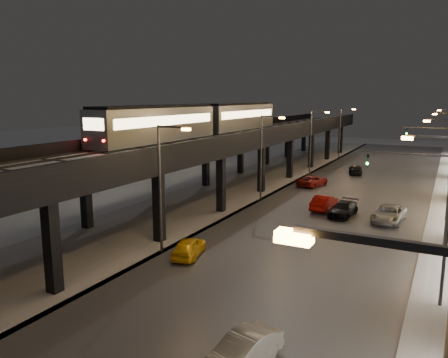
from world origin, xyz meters
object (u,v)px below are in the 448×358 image
at_px(car_near_white, 324,203).
at_px(car_mid_silver, 313,181).
at_px(car_mid_dark, 355,170).
at_px(car_onc_dark, 389,214).
at_px(subway_train, 205,119).
at_px(car_taxi, 189,248).
at_px(car_onc_silver, 242,353).
at_px(car_onc_white, 343,210).

height_order(car_near_white, car_mid_silver, car_near_white).
bearing_deg(car_mid_dark, car_onc_dark, 95.55).
distance_m(subway_train, car_mid_silver, 15.32).
distance_m(car_near_white, car_mid_silver, 11.68).
bearing_deg(car_mid_dark, car_taxi, 72.63).
xyz_separation_m(car_taxi, car_onc_silver, (8.55, -9.64, 0.00)).
height_order(car_onc_silver, car_onc_dark, car_onc_dark).
bearing_deg(car_mid_silver, car_mid_dark, -93.34).
distance_m(car_taxi, car_mid_dark, 38.95).
bearing_deg(car_near_white, car_mid_silver, -65.73).
distance_m(car_near_white, car_onc_dark, 6.27).
distance_m(subway_train, car_near_white, 17.00).
height_order(car_near_white, car_onc_white, car_near_white).
height_order(car_mid_silver, car_onc_white, car_mid_silver).
relative_size(car_near_white, car_onc_dark, 0.87).
bearing_deg(car_onc_silver, car_onc_white, 106.06).
xyz_separation_m(car_onc_silver, car_onc_white, (-1.47, 25.03, -0.02)).
distance_m(car_taxi, car_onc_silver, 12.89).
xyz_separation_m(subway_train, car_taxi, (9.96, -19.65, -7.67)).
bearing_deg(car_onc_white, subway_train, 170.84).
distance_m(car_near_white, car_onc_white, 2.51).
relative_size(car_mid_silver, car_onc_silver, 1.20).
height_order(car_mid_silver, car_onc_silver, car_mid_silver).
height_order(car_taxi, car_onc_dark, car_onc_dark).
relative_size(car_mid_dark, car_onc_white, 0.99).
bearing_deg(car_mid_dark, car_mid_silver, 63.00).
relative_size(car_mid_silver, car_onc_dark, 0.97).
bearing_deg(subway_train, car_near_white, -11.09).
height_order(car_mid_silver, car_onc_dark, car_onc_dark).
height_order(car_near_white, car_onc_dark, car_near_white).
relative_size(subway_train, car_taxi, 9.13).
xyz_separation_m(car_mid_silver, car_onc_white, (6.42, -12.19, -0.03)).
xyz_separation_m(car_near_white, car_onc_dark, (6.11, -1.40, -0.02)).
xyz_separation_m(car_taxi, car_mid_silver, (0.67, 27.59, 0.02)).
bearing_deg(car_onc_silver, car_taxi, 144.29).
bearing_deg(car_taxi, car_onc_white, -128.78).
bearing_deg(car_mid_dark, subway_train, 42.56).
height_order(car_mid_dark, car_onc_white, car_onc_white).
bearing_deg(car_taxi, car_mid_silver, -105.44).
distance_m(car_onc_silver, car_onc_white, 25.07).
distance_m(car_taxi, car_onc_white, 16.95).
distance_m(car_mid_silver, car_onc_white, 13.78).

